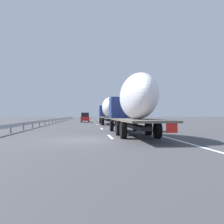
{
  "coord_description": "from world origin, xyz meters",
  "views": [
    {
      "loc": [
        -14.84,
        -0.23,
        1.48
      ],
      "look_at": [
        15.16,
        -3.24,
        1.84
      ],
      "focal_mm": 39.8,
      "sensor_mm": 36.0,
      "label": 1
    }
  ],
  "objects_px": {
    "car_red_compact": "(85,117)",
    "truck_lead": "(109,109)",
    "truck_trailing": "(134,102)",
    "car_yellow_coupe": "(86,116)",
    "road_sign": "(115,112)"
  },
  "relations": [
    {
      "from": "truck_lead",
      "to": "road_sign",
      "type": "height_order",
      "value": "truck_lead"
    },
    {
      "from": "truck_lead",
      "to": "road_sign",
      "type": "distance_m",
      "value": 18.58
    },
    {
      "from": "car_yellow_coupe",
      "to": "road_sign",
      "type": "xyz_separation_m",
      "value": [
        -42.83,
        -6.79,
        1.3
      ]
    },
    {
      "from": "car_yellow_coupe",
      "to": "road_sign",
      "type": "height_order",
      "value": "road_sign"
    },
    {
      "from": "road_sign",
      "to": "truck_trailing",
      "type": "bearing_deg",
      "value": 175.48
    },
    {
      "from": "car_red_compact",
      "to": "car_yellow_coupe",
      "type": "height_order",
      "value": "car_red_compact"
    },
    {
      "from": "truck_lead",
      "to": "car_yellow_coupe",
      "type": "bearing_deg",
      "value": 3.45
    },
    {
      "from": "truck_lead",
      "to": "car_red_compact",
      "type": "distance_m",
      "value": 12.95
    },
    {
      "from": "road_sign",
      "to": "truck_lead",
      "type": "bearing_deg",
      "value": 170.4
    },
    {
      "from": "truck_lead",
      "to": "truck_trailing",
      "type": "relative_size",
      "value": 0.93
    },
    {
      "from": "car_red_compact",
      "to": "truck_lead",
      "type": "bearing_deg",
      "value": -162.91
    },
    {
      "from": "truck_trailing",
      "to": "car_red_compact",
      "type": "distance_m",
      "value": 33.48
    },
    {
      "from": "truck_lead",
      "to": "car_yellow_coupe",
      "type": "distance_m",
      "value": 61.28
    },
    {
      "from": "truck_lead",
      "to": "truck_trailing",
      "type": "height_order",
      "value": "truck_trailing"
    },
    {
      "from": "truck_trailing",
      "to": "road_sign",
      "type": "height_order",
      "value": "truck_trailing"
    }
  ]
}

